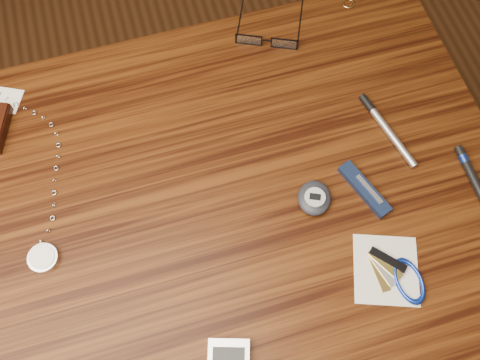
{
  "coord_description": "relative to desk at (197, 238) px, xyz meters",
  "views": [
    {
      "loc": [
        -0.01,
        -0.28,
        1.5
      ],
      "look_at": [
        0.09,
        0.03,
        0.76
      ],
      "focal_mm": 40.0,
      "sensor_mm": 36.0,
      "label": 1
    }
  ],
  "objects": [
    {
      "name": "gold_ring",
      "position": [
        0.37,
        0.32,
        0.1
      ],
      "size": [
        0.03,
        0.03,
        0.0
      ],
      "primitive_type": "torus",
      "rotation": [
        0.0,
        0.0,
        0.11
      ],
      "color": "tan",
      "rests_on": "desk"
    },
    {
      "name": "pedometer",
      "position": [
        0.18,
        -0.03,
        0.11
      ],
      "size": [
        0.07,
        0.07,
        0.02
      ],
      "color": "#20232B",
      "rests_on": "desk"
    },
    {
      "name": "notepad_keys",
      "position": [
        0.26,
        -0.17,
        0.11
      ],
      "size": [
        0.12,
        0.13,
        0.01
      ],
      "color": "silver",
      "rests_on": "desk"
    },
    {
      "name": "ground",
      "position": [
        0.0,
        0.0,
        -0.65
      ],
      "size": [
        3.8,
        3.8,
        0.0
      ],
      "primitive_type": "plane",
      "color": "#472814",
      "rests_on": "ground"
    },
    {
      "name": "silver_pen",
      "position": [
        0.33,
        0.06,
        0.11
      ],
      "size": [
        0.04,
        0.15,
        0.01
      ],
      "color": "#B4B4B9",
      "rests_on": "desk"
    },
    {
      "name": "black_blue_pen",
      "position": [
        0.43,
        -0.05,
        0.11
      ],
      "size": [
        0.01,
        0.1,
        0.01
      ],
      "color": "black",
      "rests_on": "desk"
    },
    {
      "name": "pocket_knife",
      "position": [
        0.26,
        -0.03,
        0.11
      ],
      "size": [
        0.05,
        0.1,
        0.01
      ],
      "color": "black",
      "rests_on": "desk"
    },
    {
      "name": "eyeglasses",
      "position": [
        0.2,
        0.28,
        0.11
      ],
      "size": [
        0.14,
        0.15,
        0.02
      ],
      "color": "black",
      "rests_on": "desk"
    },
    {
      "name": "desk",
      "position": [
        0.0,
        0.0,
        0.0
      ],
      "size": [
        1.0,
        0.7,
        0.75
      ],
      "color": "#3C1D09",
      "rests_on": "ground"
    },
    {
      "name": "pocket_watch",
      "position": [
        -0.22,
        0.01,
        0.11
      ],
      "size": [
        0.1,
        0.34,
        0.01
      ],
      "color": "silver",
      "rests_on": "desk"
    }
  ]
}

